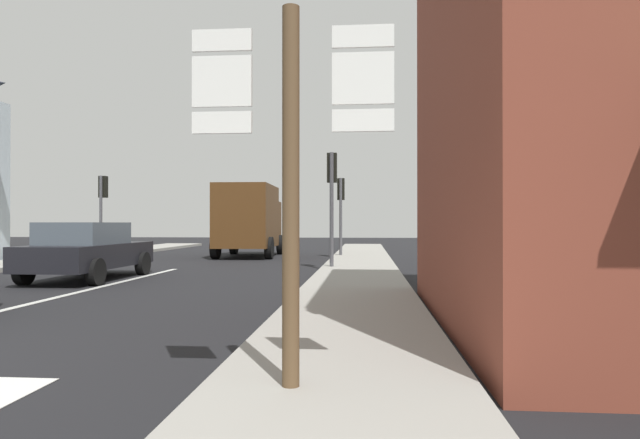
% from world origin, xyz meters
% --- Properties ---
extents(ground_plane, '(80.00, 80.00, 0.00)m').
position_xyz_m(ground_plane, '(0.00, 10.00, 0.00)').
color(ground_plane, black).
extents(sidewalk_right, '(2.27, 44.00, 0.14)m').
position_xyz_m(sidewalk_right, '(5.79, 8.00, 0.07)').
color(sidewalk_right, gray).
rests_on(sidewalk_right, ground).
extents(lane_centre_stripe, '(0.16, 12.00, 0.01)m').
position_xyz_m(lane_centre_stripe, '(0.00, 6.00, 0.01)').
color(lane_centre_stripe, silver).
rests_on(lane_centre_stripe, ground).
extents(sedan_far, '(1.97, 4.20, 1.47)m').
position_xyz_m(sedan_far, '(-1.13, 8.72, 0.76)').
color(sedan_far, black).
rests_on(sedan_far, ground).
extents(delivery_truck, '(2.57, 5.05, 3.05)m').
position_xyz_m(delivery_truck, '(0.97, 18.49, 1.65)').
color(delivery_truck, '#4C2D14').
rests_on(delivery_truck, ground).
extents(route_sign_post, '(1.66, 0.14, 3.20)m').
position_xyz_m(route_sign_post, '(5.40, -0.38, 1.91)').
color(route_sign_post, brown).
rests_on(route_sign_post, ground).
extents(traffic_light_far_left, '(0.30, 0.49, 3.42)m').
position_xyz_m(traffic_light_far_left, '(-4.96, 17.17, 2.53)').
color(traffic_light_far_left, '#47474C').
rests_on(traffic_light_far_left, ground).
extents(traffic_light_far_right, '(0.30, 0.49, 3.32)m').
position_xyz_m(traffic_light_far_right, '(4.96, 17.91, 2.46)').
color(traffic_light_far_right, '#47474C').
rests_on(traffic_light_far_right, ground).
extents(traffic_light_near_right, '(0.30, 0.49, 3.60)m').
position_xyz_m(traffic_light_near_right, '(4.96, 11.94, 2.67)').
color(traffic_light_near_right, '#47474C').
rests_on(traffic_light_near_right, ground).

